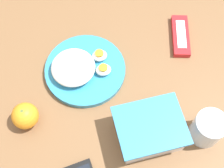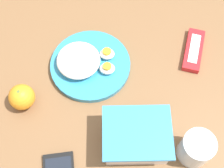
% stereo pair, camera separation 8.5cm
% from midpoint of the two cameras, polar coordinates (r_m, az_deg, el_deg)
% --- Properties ---
extents(ground_plane, '(10.00, 10.00, 0.00)m').
position_cam_midpoint_polar(ground_plane, '(1.58, -0.80, -11.83)').
color(ground_plane, gray).
extents(table, '(0.97, 0.95, 0.74)m').
position_cam_midpoint_polar(table, '(0.96, -1.29, -2.05)').
color(table, brown).
rests_on(table, ground_plane).
extents(food_container, '(0.17, 0.14, 0.08)m').
position_cam_midpoint_polar(food_container, '(0.79, 3.71, -8.86)').
color(food_container, white).
rests_on(food_container, table).
extents(orange_fruit, '(0.07, 0.07, 0.07)m').
position_cam_midpoint_polar(orange_fruit, '(0.85, -18.38, -5.85)').
color(orange_fruit, orange).
rests_on(orange_fruit, table).
extents(rice_plate, '(0.23, 0.23, 0.06)m').
position_cam_midpoint_polar(rice_plate, '(0.89, -8.28, 2.53)').
color(rice_plate, teal).
rests_on(rice_plate, table).
extents(candy_bar, '(0.09, 0.15, 0.02)m').
position_cam_midpoint_polar(candy_bar, '(0.97, 9.98, 8.44)').
color(candy_bar, red).
rests_on(candy_bar, table).
extents(drinking_glass, '(0.08, 0.08, 0.09)m').
position_cam_midpoint_polar(drinking_glass, '(0.81, 14.26, -8.19)').
color(drinking_glass, silver).
rests_on(drinking_glass, table).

